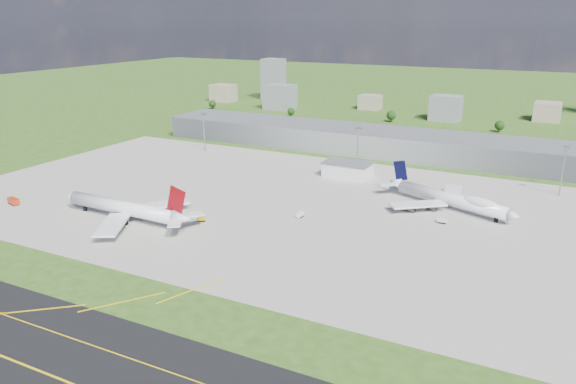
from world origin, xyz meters
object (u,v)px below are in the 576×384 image
at_px(airliner_red_twin, 127,209).
at_px(van_white_far, 442,221).
at_px(van_white_near, 300,215).
at_px(fire_truck, 13,202).
at_px(tug_yellow, 202,219).
at_px(airliner_blue_quad, 451,199).

height_order(airliner_red_twin, van_white_far, airliner_red_twin).
bearing_deg(van_white_near, fire_truck, 114.09).
height_order(airliner_red_twin, van_white_near, airliner_red_twin).
xyz_separation_m(airliner_red_twin, fire_truck, (-64.88, -8.59, -3.79)).
distance_m(airliner_red_twin, fire_truck, 65.55).
xyz_separation_m(airliner_red_twin, tug_yellow, (30.59, 14.16, -4.45)).
relative_size(tug_yellow, van_white_far, 0.98).
distance_m(airliner_red_twin, van_white_near, 78.14).
bearing_deg(fire_truck, airliner_blue_quad, 38.84).
relative_size(airliner_blue_quad, tug_yellow, 15.97).
bearing_deg(airliner_red_twin, van_white_far, -153.14).
height_order(airliner_blue_quad, van_white_near, airliner_blue_quad).
bearing_deg(tug_yellow, van_white_near, -6.25).
relative_size(airliner_red_twin, van_white_far, 17.06).
bearing_deg(airliner_blue_quad, tug_yellow, -122.80).
bearing_deg(airliner_red_twin, van_white_near, -148.84).
height_order(fire_truck, van_white_far, fire_truck).
bearing_deg(airliner_blue_quad, fire_truck, -132.73).
xyz_separation_m(fire_truck, van_white_near, (132.57, 47.40, -0.41)).
height_order(fire_truck, tug_yellow, fire_truck).
relative_size(van_white_near, van_white_far, 1.11).
xyz_separation_m(tug_yellow, van_white_near, (37.11, 24.65, 0.26)).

